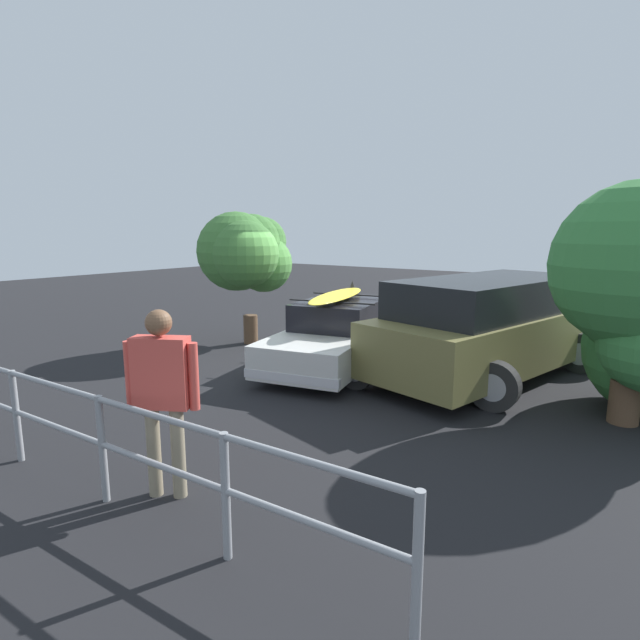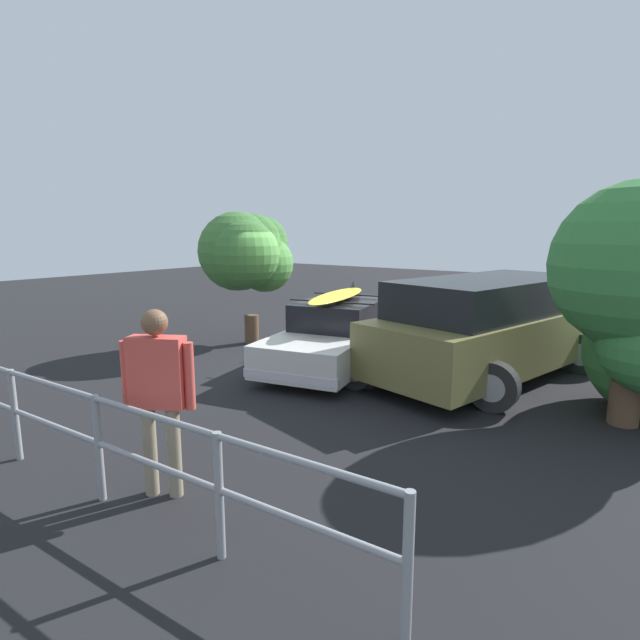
% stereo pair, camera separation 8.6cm
% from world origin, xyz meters
% --- Properties ---
extents(ground_plane, '(44.00, 44.00, 0.02)m').
position_xyz_m(ground_plane, '(0.00, 0.00, -0.01)').
color(ground_plane, black).
rests_on(ground_plane, ground).
extents(sedan_car, '(2.81, 4.46, 1.50)m').
position_xyz_m(sedan_car, '(-0.60, 0.41, 0.59)').
color(sedan_car, silver).
rests_on(sedan_car, ground).
extents(suv_car, '(3.28, 5.23, 1.74)m').
position_xyz_m(suv_car, '(-3.19, -0.42, 0.90)').
color(suv_car, brown).
rests_on(suv_car, ground).
extents(person_bystander, '(0.63, 0.44, 1.83)m').
position_xyz_m(person_bystander, '(-1.95, 5.42, 1.10)').
color(person_bystander, gray).
rests_on(person_bystander, ground).
extents(railing_fence, '(7.85, 0.49, 1.04)m').
position_xyz_m(railing_fence, '(-0.77, 5.88, 0.69)').
color(railing_fence, gray).
rests_on(railing_fence, ground).
extents(bush_near_left, '(2.05, 2.34, 2.93)m').
position_xyz_m(bush_near_left, '(1.96, 0.21, 2.07)').
color(bush_near_left, brown).
rests_on(bush_near_left, ground).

